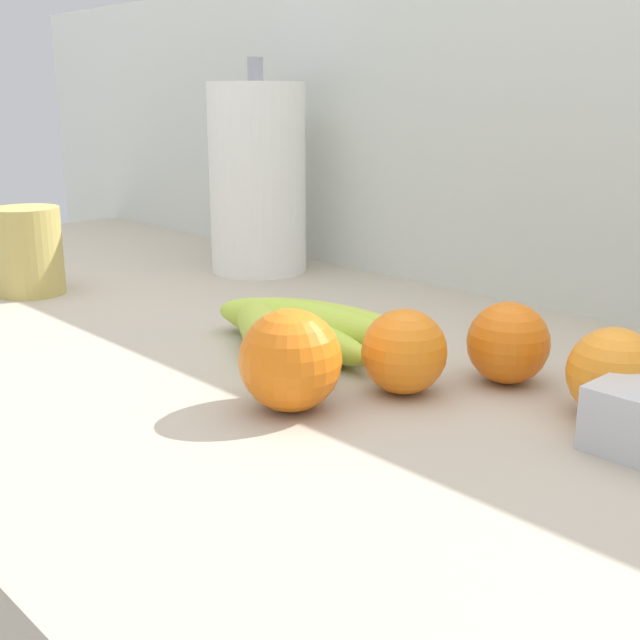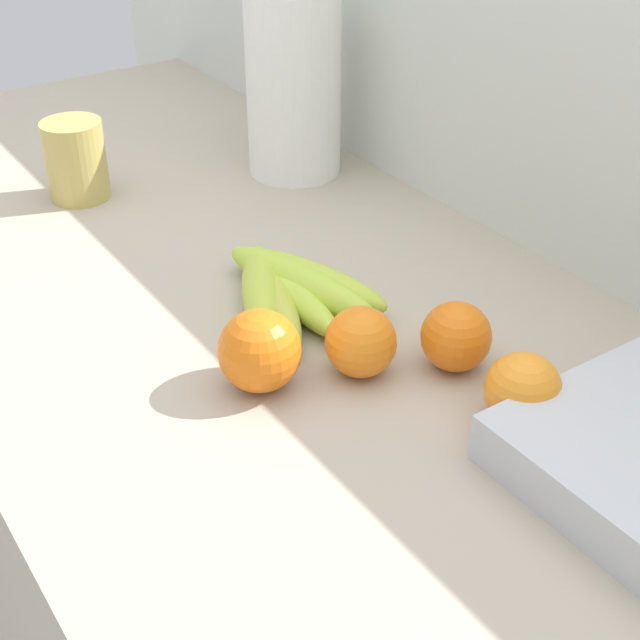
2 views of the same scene
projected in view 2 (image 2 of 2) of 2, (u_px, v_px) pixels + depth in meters
wall_back at (560, 448)px, 1.18m from camera, size 2.40×0.06×1.30m
banana_bunch at (288, 287)px, 0.96m from camera, size 0.22×0.17×0.04m
orange_back_left at (260, 351)px, 0.82m from camera, size 0.08×0.08×0.08m
orange_right at (523, 390)px, 0.78m from camera, size 0.07×0.07×0.07m
orange_far_right at (361, 342)px, 0.85m from camera, size 0.07×0.07×0.07m
orange_back_right at (456, 337)px, 0.85m from camera, size 0.07×0.07×0.07m
paper_towel_roll at (293, 84)px, 1.20m from camera, size 0.13×0.13×0.28m
mug at (76, 160)px, 1.17m from camera, size 0.08×0.08×0.10m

